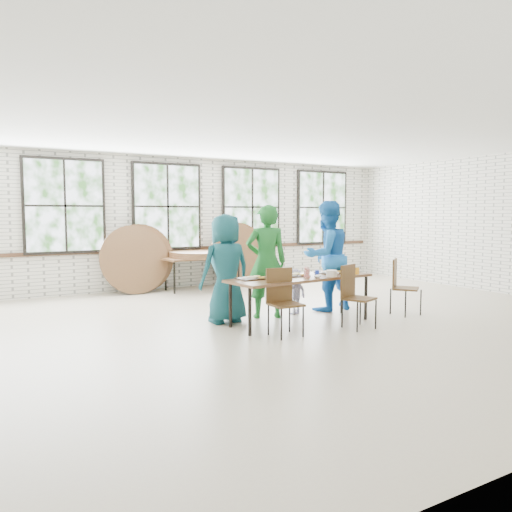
{
  "coord_description": "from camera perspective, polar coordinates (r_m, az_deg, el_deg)",
  "views": [
    {
      "loc": [
        -3.93,
        -6.41,
        1.73
      ],
      "look_at": [
        0.0,
        0.4,
        1.05
      ],
      "focal_mm": 35.0,
      "sensor_mm": 36.0,
      "label": 1
    }
  ],
  "objects": [
    {
      "name": "room",
      "position": [
        11.54,
        -10.11,
        5.36
      ],
      "size": [
        12.0,
        12.0,
        12.0
      ],
      "color": "#BCB295",
      "rests_on": "ground"
    },
    {
      "name": "dining_table",
      "position": [
        7.82,
        5.13,
        -2.73
      ],
      "size": [
        2.47,
        1.04,
        0.74
      ],
      "rotation": [
        0.0,
        0.0,
        0.1
      ],
      "color": "brown",
      "rests_on": "ground"
    },
    {
      "name": "chair_near_left",
      "position": [
        7.09,
        3.03,
        -4.58
      ],
      "size": [
        0.44,
        0.43,
        0.95
      ],
      "rotation": [
        0.0,
        0.0,
        -0.06
      ],
      "color": "#4F351A",
      "rests_on": "ground"
    },
    {
      "name": "chair_near_right",
      "position": [
        7.67,
        11.07,
        -3.94
      ],
      "size": [
        0.54,
        0.53,
        0.95
      ],
      "rotation": [
        0.0,
        0.0,
        0.37
      ],
      "color": "#4F351A",
      "rests_on": "ground"
    },
    {
      "name": "chair_spare",
      "position": [
        8.85,
        16.15,
        -2.86
      ],
      "size": [
        0.58,
        0.58,
        0.95
      ],
      "rotation": [
        0.0,
        0.0,
        0.66
      ],
      "color": "#4F351A",
      "rests_on": "ground"
    },
    {
      "name": "adult_teal",
      "position": [
        7.85,
        -3.48,
        -1.44
      ],
      "size": [
        0.86,
        0.57,
        1.72
      ],
      "primitive_type": "imported",
      "rotation": [
        0.0,
        0.0,
        3.17
      ],
      "color": "#18505D",
      "rests_on": "ground"
    },
    {
      "name": "adult_green",
      "position": [
        8.21,
        1.2,
        -0.64
      ],
      "size": [
        0.79,
        0.66,
        1.86
      ],
      "primitive_type": "imported",
      "rotation": [
        0.0,
        0.0,
        2.77
      ],
      "color": "#1B6726",
      "rests_on": "ground"
    },
    {
      "name": "toddler",
      "position": [
        8.58,
        4.44,
        -4.07
      ],
      "size": [
        0.55,
        0.38,
        0.78
      ],
      "primitive_type": "imported",
      "rotation": [
        0.0,
        0.0,
        3.33
      ],
      "color": "#201647",
      "rests_on": "ground"
    },
    {
      "name": "adult_blue",
      "position": [
        8.91,
        8.05,
        0.01
      ],
      "size": [
        0.99,
        0.79,
        1.94
      ],
      "primitive_type": "imported",
      "rotation": [
        0.0,
        0.0,
        3.2
      ],
      "color": "blue",
      "rests_on": "ground"
    },
    {
      "name": "storage_table",
      "position": [
        11.33,
        -6.14,
        -0.37
      ],
      "size": [
        1.86,
        0.92,
        0.74
      ],
      "rotation": [
        0.0,
        0.0,
        0.09
      ],
      "color": "brown",
      "rests_on": "ground"
    },
    {
      "name": "tabletop_clutter",
      "position": [
        7.83,
        5.72,
        -2.16
      ],
      "size": [
        2.02,
        0.62,
        0.11
      ],
      "color": "black",
      "rests_on": "dining_table"
    },
    {
      "name": "round_tops_stacked",
      "position": [
        11.32,
        -6.14,
        0.23
      ],
      "size": [
        1.5,
        1.5,
        0.13
      ],
      "color": "brown",
      "rests_on": "storage_table"
    },
    {
      "name": "round_tops_leaning",
      "position": [
        11.36,
        -9.37,
        -0.15
      ],
      "size": [
        4.07,
        0.41,
        1.5
      ],
      "color": "brown",
      "rests_on": "ground"
    }
  ]
}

